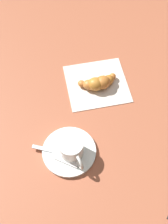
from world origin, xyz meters
TOP-DOWN VIEW (x-y plane):
  - ground_plane at (0.00, 0.00)m, footprint 1.80×1.80m
  - saucer at (0.09, -0.06)m, footprint 0.13×0.13m
  - espresso_cup at (0.10, -0.05)m, footprint 0.08×0.06m
  - teaspoon at (0.10, -0.06)m, footprint 0.05×0.12m
  - sugar_packet at (0.11, -0.06)m, footprint 0.04×0.06m
  - napkin at (-0.12, 0.02)m, footprint 0.18×0.19m
  - croissant at (-0.10, 0.03)m, footprint 0.07×0.11m

SIDE VIEW (x-z plane):
  - ground_plane at x=0.00m, z-range 0.00..0.00m
  - napkin at x=-0.12m, z-range 0.00..0.00m
  - saucer at x=0.09m, z-range 0.00..0.01m
  - teaspoon at x=0.10m, z-range 0.01..0.02m
  - sugar_packet at x=0.11m, z-range 0.01..0.02m
  - croissant at x=-0.10m, z-range 0.00..0.04m
  - espresso_cup at x=0.10m, z-range 0.01..0.06m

